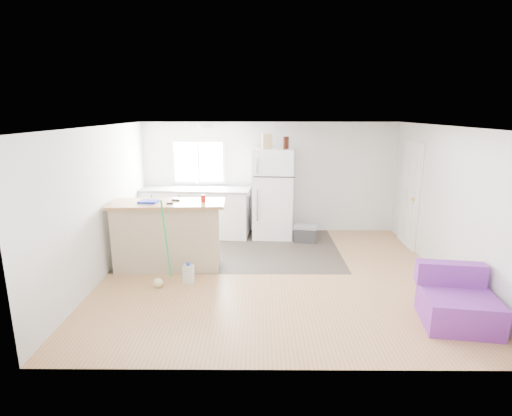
# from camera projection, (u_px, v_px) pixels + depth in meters

# --- Properties ---
(room) EXTENTS (5.51, 5.01, 2.41)m
(room) POSITION_uv_depth(u_px,v_px,m) (274.00, 204.00, 6.31)
(room) COLOR #A67145
(room) RESTS_ON ground
(vinyl_zone) EXTENTS (4.05, 2.50, 0.00)m
(vinyl_zone) POSITION_uv_depth(u_px,v_px,m) (234.00, 249.00, 7.81)
(vinyl_zone) COLOR #342D27
(vinyl_zone) RESTS_ON floor
(window) EXTENTS (1.18, 0.06, 0.98)m
(window) POSITION_uv_depth(u_px,v_px,m) (199.00, 162.00, 8.65)
(window) COLOR white
(window) RESTS_ON back_wall
(interior_door) EXTENTS (0.11, 0.92, 2.10)m
(interior_door) POSITION_uv_depth(u_px,v_px,m) (410.00, 195.00, 7.84)
(interior_door) COLOR white
(interior_door) RESTS_ON right_wall
(ceiling_fixture) EXTENTS (0.30, 0.30, 0.07)m
(ceiling_fixture) POSITION_uv_depth(u_px,v_px,m) (206.00, 126.00, 7.20)
(ceiling_fixture) COLOR white
(ceiling_fixture) RESTS_ON ceiling
(kitchen_cabinets) EXTENTS (2.37, 0.93, 1.33)m
(kitchen_cabinets) POSITION_uv_depth(u_px,v_px,m) (196.00, 211.00, 8.56)
(kitchen_cabinets) COLOR white
(kitchen_cabinets) RESTS_ON floor
(peninsula) EXTENTS (1.91, 0.81, 1.16)m
(peninsula) POSITION_uv_depth(u_px,v_px,m) (168.00, 235.00, 6.74)
(peninsula) COLOR tan
(peninsula) RESTS_ON floor
(refrigerator) EXTENTS (0.88, 0.83, 1.87)m
(refrigerator) POSITION_uv_depth(u_px,v_px,m) (273.00, 193.00, 8.40)
(refrigerator) COLOR white
(refrigerator) RESTS_ON floor
(cooler) EXTENTS (0.51, 0.39, 0.35)m
(cooler) POSITION_uv_depth(u_px,v_px,m) (305.00, 233.00, 8.20)
(cooler) COLOR #2F2F31
(cooler) RESTS_ON floor
(purple_seat) EXTENTS (0.97, 0.93, 0.71)m
(purple_seat) POSITION_uv_depth(u_px,v_px,m) (457.00, 303.00, 5.05)
(purple_seat) COLOR purple
(purple_seat) RESTS_ON floor
(cleaner_jug) EXTENTS (0.18, 0.14, 0.35)m
(cleaner_jug) POSITION_uv_depth(u_px,v_px,m) (188.00, 274.00, 6.23)
(cleaner_jug) COLOR silver
(cleaner_jug) RESTS_ON floor
(mop) EXTENTS (0.23, 0.39, 1.39)m
(mop) POSITION_uv_depth(u_px,v_px,m) (160.00, 272.00, 6.10)
(mop) COLOR green
(mop) RESTS_ON floor
(red_cup) EXTENTS (0.10, 0.10, 0.12)m
(red_cup) POSITION_uv_depth(u_px,v_px,m) (203.00, 198.00, 6.61)
(red_cup) COLOR #BC120B
(red_cup) RESTS_ON peninsula
(blue_tray) EXTENTS (0.32, 0.25, 0.04)m
(blue_tray) POSITION_uv_depth(u_px,v_px,m) (148.00, 202.00, 6.56)
(blue_tray) COLOR #152BC9
(blue_tray) RESTS_ON peninsula
(tool_a) EXTENTS (0.15, 0.09, 0.03)m
(tool_a) POSITION_uv_depth(u_px,v_px,m) (176.00, 200.00, 6.69)
(tool_a) COLOR black
(tool_a) RESTS_ON peninsula
(tool_b) EXTENTS (0.10, 0.04, 0.03)m
(tool_b) POSITION_uv_depth(u_px,v_px,m) (170.00, 203.00, 6.46)
(tool_b) COLOR black
(tool_b) RESTS_ON peninsula
(cardboard_box) EXTENTS (0.22, 0.14, 0.30)m
(cardboard_box) POSITION_uv_depth(u_px,v_px,m) (267.00, 141.00, 8.11)
(cardboard_box) COLOR #A1845C
(cardboard_box) RESTS_ON refrigerator
(bottle_left) EXTENTS (0.08, 0.08, 0.25)m
(bottle_left) POSITION_uv_depth(u_px,v_px,m) (285.00, 143.00, 8.06)
(bottle_left) COLOR #351209
(bottle_left) RESTS_ON refrigerator
(bottle_right) EXTENTS (0.08, 0.08, 0.25)m
(bottle_right) POSITION_uv_depth(u_px,v_px,m) (287.00, 143.00, 8.10)
(bottle_right) COLOR #351209
(bottle_right) RESTS_ON refrigerator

